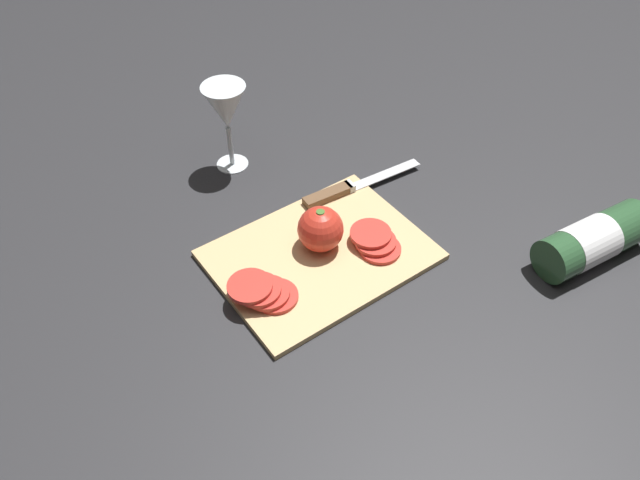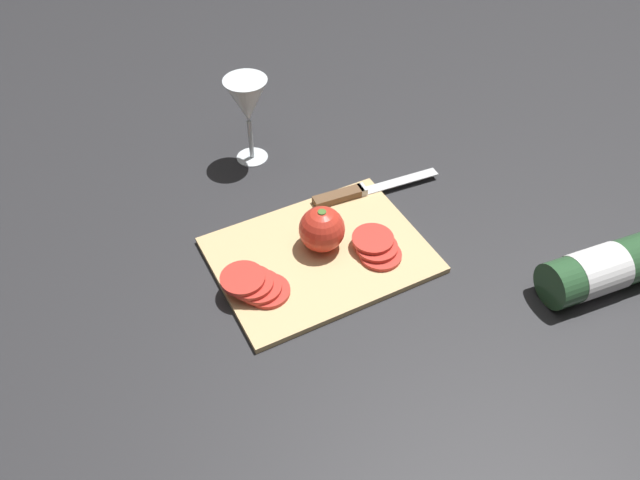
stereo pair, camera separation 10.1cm
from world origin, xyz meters
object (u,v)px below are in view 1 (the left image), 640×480
object	(u,v)px
wine_bottle	(597,238)
knife	(339,191)
tomato_slice_stack_near	(263,291)
wine_glass	(226,110)
whole_tomato	(320,229)
tomato_slice_stack_far	(374,242)

from	to	relation	value
wine_bottle	knife	world-z (taller)	wine_bottle
tomato_slice_stack_near	wine_glass	bearing A→B (deg)	-112.16
wine_glass	whole_tomato	distance (m)	0.30
knife	tomato_slice_stack_far	world-z (taller)	tomato_slice_stack_far
knife	tomato_slice_stack_near	world-z (taller)	tomato_slice_stack_near
tomato_slice_stack_near	tomato_slice_stack_far	xyz separation A→B (m)	(-0.21, 0.01, -0.00)
whole_tomato	knife	world-z (taller)	whole_tomato
knife	tomato_slice_stack_near	xyz separation A→B (m)	(0.24, 0.13, 0.01)
knife	tomato_slice_stack_far	bearing A→B (deg)	-98.83
wine_bottle	knife	xyz separation A→B (m)	(0.26, -0.36, -0.02)
wine_glass	whole_tomato	world-z (taller)	wine_glass
tomato_slice_stack_far	knife	bearing A→B (deg)	-103.38
whole_tomato	knife	xyz separation A→B (m)	(-0.11, -0.09, -0.03)
wine_bottle	tomato_slice_stack_far	distance (m)	0.36
whole_tomato	tomato_slice_stack_far	size ratio (longest dim) A/B	0.81
knife	tomato_slice_stack_near	distance (m)	0.27
wine_bottle	tomato_slice_stack_near	bearing A→B (deg)	-24.97
wine_glass	tomato_slice_stack_far	size ratio (longest dim) A/B	1.80
tomato_slice_stack_near	tomato_slice_stack_far	world-z (taller)	tomato_slice_stack_near
knife	tomato_slice_stack_far	size ratio (longest dim) A/B	2.61
wine_bottle	tomato_slice_stack_near	xyz separation A→B (m)	(0.50, -0.23, -0.01)
tomato_slice_stack_near	knife	bearing A→B (deg)	-152.32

